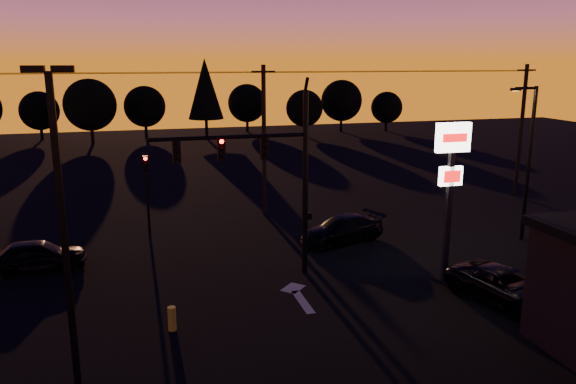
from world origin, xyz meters
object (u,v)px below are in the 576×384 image
traffic_signal_mast (269,166)px  secondary_signal (147,184)px  pylon_sign (451,169)px  streetlight (528,157)px  car_left (37,255)px  car_right (342,229)px  suv_parked (505,286)px  parking_lot_light (62,213)px  bollard (172,319)px

traffic_signal_mast → secondary_signal: size_ratio=1.97×
secondary_signal → pylon_sign: (12.00, -9.99, 2.05)m
streetlight → car_left: size_ratio=1.92×
car_right → suv_parked: size_ratio=0.98×
parking_lot_light → suv_parked: parking_lot_light is taller
secondary_signal → pylon_sign: size_ratio=0.64×
pylon_sign → streetlight: size_ratio=0.85×
secondary_signal → car_right: 10.63m
traffic_signal_mast → suv_parked: size_ratio=1.81×
pylon_sign → suv_parked: 5.13m
pylon_sign → bollard: size_ratio=7.82×
parking_lot_light → car_right: 16.79m
parking_lot_light → streetlight: bearing=21.7°
secondary_signal → suv_parked: bearing=-43.9°
streetlight → suv_parked: 9.58m
parking_lot_light → traffic_signal_mast: bearing=43.4°
traffic_signal_mast → parking_lot_light: bearing=-136.6°
suv_parked → streetlight: bearing=34.0°
pylon_sign → suv_parked: pylon_sign is taller
traffic_signal_mast → suv_parked: 10.58m
secondary_signal → car_right: secondary_signal is taller
secondary_signal → car_left: (-5.02, -4.03, -2.15)m
car_right → bollard: bearing=-67.5°
parking_lot_light → streetlight: 23.05m
streetlight → bollard: size_ratio=9.20×
car_left → suv_parked: (18.14, -8.59, -0.05)m
car_right → suv_parked: (3.45, -8.76, -0.02)m
secondary_signal → bollard: 11.77m
traffic_signal_mast → car_right: bearing=37.4°
secondary_signal → parking_lot_light: size_ratio=0.48×
car_left → suv_parked: bearing=-116.7°
traffic_signal_mast → parking_lot_light: parking_lot_light is taller
suv_parked → parking_lot_light: bearing=171.9°
suv_parked → car_left: bearing=139.8°
secondary_signal → bollard: bearing=-88.1°
traffic_signal_mast → car_left: traffic_signal_mast is taller
bollard → streetlight: bearing=16.6°
streetlight → car_right: 10.20m
traffic_signal_mast → car_left: size_ratio=2.06×
parking_lot_light → car_left: 11.69m
traffic_signal_mast → suv_parked: traffic_signal_mast is taller
traffic_signal_mast → bollard: bearing=-138.3°
pylon_sign → suv_parked: (1.11, -2.63, -4.26)m
traffic_signal_mast → car_left: 11.33m
parking_lot_light → car_right: (12.16, 10.63, -4.59)m
pylon_sign → bollard: (-11.62, -1.53, -4.48)m
secondary_signal → traffic_signal_mast: bearing=-56.8°
traffic_signal_mast → pylon_sign: size_ratio=1.26×
car_left → car_right: (14.69, 0.17, -0.03)m
suv_parked → pylon_sign: bearing=98.1°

